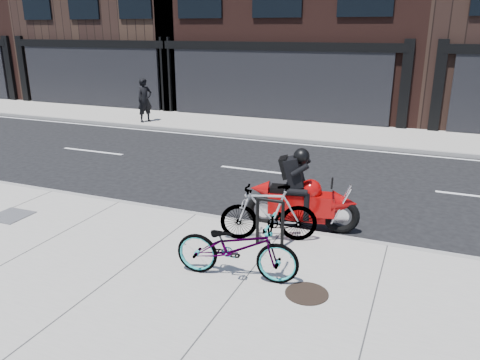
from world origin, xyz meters
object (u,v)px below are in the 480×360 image
at_px(bicycle_rear, 269,213).
at_px(motorcycle, 307,198).
at_px(pedestrian, 145,100).
at_px(utility_grate, 10,216).
at_px(bike_rack, 270,218).
at_px(bicycle_front, 237,247).
at_px(manhole_cover, 307,293).

bearing_deg(bicycle_rear, motorcycle, 135.99).
xyz_separation_m(pedestrian, utility_grate, (3.26, -10.22, -0.92)).
distance_m(motorcycle, utility_grate, 6.34).
bearing_deg(motorcycle, bicycle_rear, -125.01).
height_order(bike_rack, bicycle_front, bicycle_front).
bearing_deg(manhole_cover, bicycle_front, 176.50).
bearing_deg(utility_grate, motorcycle, 18.50).
distance_m(bicycle_rear, motorcycle, 1.13).
xyz_separation_m(bicycle_rear, manhole_cover, (1.17, -1.59, -0.54)).
xyz_separation_m(bike_rack, bicycle_front, (-0.11, -1.32, -0.01)).
distance_m(bicycle_front, bicycle_rear, 1.52).
relative_size(pedestrian, manhole_cover, 2.81).
xyz_separation_m(pedestrian, manhole_cover, (9.94, -10.83, -0.92)).
bearing_deg(manhole_cover, pedestrian, 132.53).
distance_m(motorcycle, pedestrian, 12.38).
bearing_deg(manhole_cover, utility_grate, 174.80).
bearing_deg(pedestrian, motorcycle, -104.66).
height_order(motorcycle, utility_grate, motorcycle).
height_order(bicycle_front, utility_grate, bicycle_front).
xyz_separation_m(bicycle_rear, utility_grate, (-5.51, -0.98, -0.54)).
bearing_deg(motorcycle, manhole_cover, -85.00).
bearing_deg(bicycle_front, manhole_cover, -100.75).
bearing_deg(utility_grate, pedestrian, 107.69).
distance_m(bicycle_rear, manhole_cover, 2.05).
relative_size(bicycle_rear, motorcycle, 0.79).
xyz_separation_m(motorcycle, utility_grate, (-5.99, -2.00, -0.57)).
relative_size(bicycle_rear, utility_grate, 2.43).
xyz_separation_m(bicycle_rear, pedestrian, (-8.77, 9.24, 0.38)).
relative_size(bike_rack, utility_grate, 1.22).
height_order(bike_rack, motorcycle, motorcycle).
xyz_separation_m(bike_rack, utility_grate, (-5.60, -0.78, -0.53)).
relative_size(bicycle_rear, pedestrian, 0.98).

